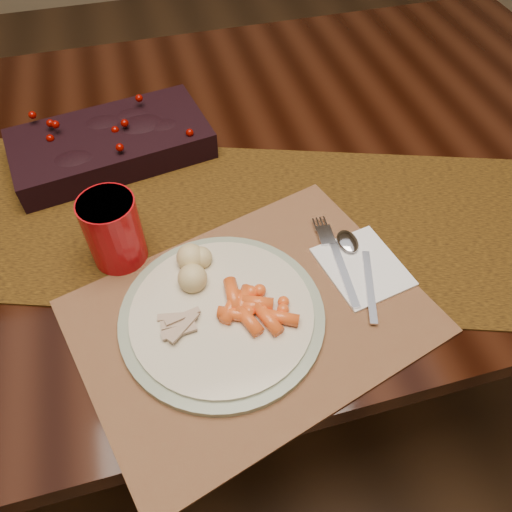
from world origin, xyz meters
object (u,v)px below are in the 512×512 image
object	(u,v)px
centerpiece	(110,140)
turkey_shreds	(173,323)
napkin	(362,267)
red_cup	(113,230)
baby_carrots	(252,307)
dinner_plate	(222,315)
dining_table	(216,287)
mashed_potatoes	(196,263)
placemat_main	(252,316)

from	to	relation	value
centerpiece	turkey_shreds	distance (m)	0.41
napkin	red_cup	bearing A→B (deg)	150.16
napkin	red_cup	world-z (taller)	red_cup
centerpiece	baby_carrots	bearing A→B (deg)	-69.13
dinner_plate	napkin	world-z (taller)	dinner_plate
dining_table	mashed_potatoes	bearing A→B (deg)	-102.85
turkey_shreds	napkin	bearing A→B (deg)	6.99
mashed_potatoes	napkin	distance (m)	0.25
dining_table	baby_carrots	distance (m)	0.52
dinner_plate	turkey_shreds	xyz separation A→B (m)	(-0.07, -0.00, 0.01)
turkey_shreds	red_cup	distance (m)	0.17
mashed_potatoes	red_cup	bearing A→B (deg)	144.42
turkey_shreds	napkin	distance (m)	0.30
turkey_shreds	red_cup	bearing A→B (deg)	110.09
mashed_potatoes	red_cup	size ratio (longest dim) A/B	0.70
dining_table	baby_carrots	bearing A→B (deg)	-89.46
mashed_potatoes	turkey_shreds	bearing A→B (deg)	-120.90
dining_table	placemat_main	bearing A→B (deg)	-89.45
dining_table	turkey_shreds	bearing A→B (deg)	-107.72
placemat_main	turkey_shreds	size ratio (longest dim) A/B	7.02
placemat_main	napkin	xyz separation A→B (m)	(0.19, 0.04, 0.00)
centerpiece	baby_carrots	world-z (taller)	centerpiece
dinner_plate	mashed_potatoes	xyz separation A→B (m)	(-0.02, 0.08, 0.03)
dinner_plate	centerpiece	bearing A→B (deg)	105.99
centerpiece	mashed_potatoes	bearing A→B (deg)	-73.51
centerpiece	dinner_plate	bearing A→B (deg)	-74.01
placemat_main	baby_carrots	world-z (taller)	baby_carrots
napkin	placemat_main	bearing A→B (deg)	-178.84
red_cup	dinner_plate	bearing A→B (deg)	-50.70
dining_table	mashed_potatoes	world-z (taller)	mashed_potatoes
mashed_potatoes	turkey_shreds	distance (m)	0.10
baby_carrots	napkin	bearing A→B (deg)	12.12
dinner_plate	napkin	distance (m)	0.23
centerpiece	mashed_potatoes	xyz separation A→B (m)	(0.10, -0.32, 0.00)
red_cup	napkin	bearing A→B (deg)	-19.11
placemat_main	napkin	distance (m)	0.19
centerpiece	placemat_main	size ratio (longest dim) A/B	0.73
centerpiece	turkey_shreds	world-z (taller)	centerpiece
dinner_plate	red_cup	xyz separation A→B (m)	(-0.13, 0.15, 0.05)
dinner_plate	mashed_potatoes	size ratio (longest dim) A/B	3.61
dining_table	centerpiece	world-z (taller)	centerpiece
baby_carrots	turkey_shreds	bearing A→B (deg)	178.07
mashed_potatoes	red_cup	world-z (taller)	red_cup
placemat_main	mashed_potatoes	bearing A→B (deg)	109.13
dining_table	red_cup	distance (m)	0.50
dining_table	mashed_potatoes	xyz separation A→B (m)	(-0.06, -0.25, 0.42)
baby_carrots	turkey_shreds	xyz separation A→B (m)	(-0.11, 0.00, -0.00)
turkey_shreds	napkin	xyz separation A→B (m)	(0.29, 0.04, -0.02)
turkey_shreds	napkin	size ratio (longest dim) A/B	0.52
dining_table	red_cup	xyz separation A→B (m)	(-0.16, -0.17, 0.44)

